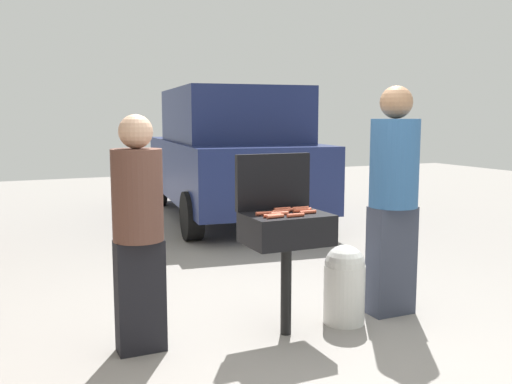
# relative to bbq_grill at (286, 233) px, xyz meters

# --- Properties ---
(ground_plane) EXTENTS (24.00, 24.00, 0.00)m
(ground_plane) POSITION_rel_bbq_grill_xyz_m (0.03, -0.21, -0.76)
(ground_plane) COLOR gray
(bbq_grill) EXTENTS (0.60, 0.44, 0.90)m
(bbq_grill) POSITION_rel_bbq_grill_xyz_m (0.00, 0.00, 0.00)
(bbq_grill) COLOR black
(bbq_grill) RESTS_ON ground
(grill_lid_open) EXTENTS (0.60, 0.05, 0.42)m
(grill_lid_open) POSITION_rel_bbq_grill_xyz_m (0.00, 0.22, 0.35)
(grill_lid_open) COLOR black
(grill_lid_open) RESTS_ON bbq_grill
(hot_dog_0) EXTENTS (0.13, 0.03, 0.03)m
(hot_dog_0) POSITION_rel_bbq_grill_xyz_m (-0.00, -0.14, 0.15)
(hot_dog_0) COLOR #B74C33
(hot_dog_0) RESTS_ON bbq_grill
(hot_dog_1) EXTENTS (0.13, 0.03, 0.03)m
(hot_dog_1) POSITION_rel_bbq_grill_xyz_m (0.17, 0.11, 0.15)
(hot_dog_1) COLOR #C6593D
(hot_dog_1) RESTS_ON bbq_grill
(hot_dog_2) EXTENTS (0.13, 0.04, 0.03)m
(hot_dog_2) POSITION_rel_bbq_grill_xyz_m (0.13, 0.01, 0.15)
(hot_dog_2) COLOR #AD4228
(hot_dog_2) RESTS_ON bbq_grill
(hot_dog_3) EXTENTS (0.13, 0.03, 0.03)m
(hot_dog_3) POSITION_rel_bbq_grill_xyz_m (-0.16, -0.09, 0.15)
(hot_dog_3) COLOR #AD4228
(hot_dog_3) RESTS_ON bbq_grill
(hot_dog_4) EXTENTS (0.13, 0.03, 0.03)m
(hot_dog_4) POSITION_rel_bbq_grill_xyz_m (0.16, 0.04, 0.15)
(hot_dog_4) COLOR #B74C33
(hot_dog_4) RESTS_ON bbq_grill
(hot_dog_5) EXTENTS (0.13, 0.04, 0.03)m
(hot_dog_5) POSITION_rel_bbq_grill_xyz_m (-0.03, 0.04, 0.15)
(hot_dog_5) COLOR #B74C33
(hot_dog_5) RESTS_ON bbq_grill
(hot_dog_6) EXTENTS (0.13, 0.03, 0.03)m
(hot_dog_6) POSITION_rel_bbq_grill_xyz_m (0.04, 0.13, 0.15)
(hot_dog_6) COLOR #B74C33
(hot_dog_6) RESTS_ON bbq_grill
(hot_dog_7) EXTENTS (0.13, 0.03, 0.03)m
(hot_dog_7) POSITION_rel_bbq_grill_xyz_m (0.14, -0.07, 0.15)
(hot_dog_7) COLOR #B74C33
(hot_dog_7) RESTS_ON bbq_grill
(hot_dog_8) EXTENTS (0.13, 0.04, 0.03)m
(hot_dog_8) POSITION_rel_bbq_grill_xyz_m (-0.17, 0.01, 0.15)
(hot_dog_8) COLOR #B74C33
(hot_dog_8) RESTS_ON bbq_grill
(hot_dog_9) EXTENTS (0.13, 0.03, 0.03)m
(hot_dog_9) POSITION_rel_bbq_grill_xyz_m (0.11, 0.08, 0.15)
(hot_dog_9) COLOR #B74C33
(hot_dog_9) RESTS_ON bbq_grill
(hot_dog_10) EXTENTS (0.13, 0.04, 0.03)m
(hot_dog_10) POSITION_rel_bbq_grill_xyz_m (-0.07, -0.03, 0.15)
(hot_dog_10) COLOR #C6593D
(hot_dog_10) RESTS_ON bbq_grill
(hot_dog_11) EXTENTS (0.13, 0.03, 0.03)m
(hot_dog_11) POSITION_rel_bbq_grill_xyz_m (-0.15, -0.13, 0.15)
(hot_dog_11) COLOR #C6593D
(hot_dog_11) RESTS_ON bbq_grill
(propane_tank) EXTENTS (0.32, 0.32, 0.62)m
(propane_tank) POSITION_rel_bbq_grill_xyz_m (0.52, 0.02, -0.44)
(propane_tank) COLOR silver
(propane_tank) RESTS_ON ground
(person_left) EXTENTS (0.34, 0.34, 1.61)m
(person_left) POSITION_rel_bbq_grill_xyz_m (-1.04, 0.14, 0.11)
(person_left) COLOR black
(person_left) RESTS_ON ground
(person_right) EXTENTS (0.39, 0.39, 1.84)m
(person_right) POSITION_rel_bbq_grill_xyz_m (0.98, 0.04, 0.24)
(person_right) COLOR #333847
(person_right) RESTS_ON ground
(parked_minivan) EXTENTS (2.46, 4.60, 2.02)m
(parked_minivan) POSITION_rel_bbq_grill_xyz_m (1.45, 4.73, 0.27)
(parked_minivan) COLOR navy
(parked_minivan) RESTS_ON ground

